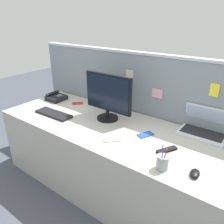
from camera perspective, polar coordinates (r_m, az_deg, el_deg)
The scene contains 13 objects.
ground_plane at distance 2.46m, azimuth -0.73°, elevation -18.16°, with size 10.00×10.00×0.00m, color #424751.
desk at distance 2.24m, azimuth -0.77°, elevation -11.49°, with size 2.25×0.83×0.70m, color #ADA89E.
cubicle_divider at distance 2.42m, azimuth 5.68°, elevation -0.33°, with size 2.57×0.08×1.32m.
desktop_monitor at distance 2.11m, azimuth -1.05°, elevation 4.26°, with size 0.51×0.21×0.45m.
laptop at distance 2.06m, azimuth 22.65°, elevation -3.70°, with size 0.38×0.25×0.24m.
desk_phone at distance 2.75m, azimuth -14.21°, elevation 3.68°, with size 0.20×0.20×0.09m.
keyboard_main at distance 2.35m, azimuth -14.80°, elevation -0.46°, with size 0.42×0.14×0.02m, color black.
computer_mouse_right_hand at distance 1.56m, azimuth 20.57°, elevation -14.61°, with size 0.06×0.10×0.03m, color black.
pen_cup at distance 1.53m, azimuth 12.87°, elevation -12.52°, with size 0.08×0.08×0.19m.
cell_phone_blue_case at distance 1.92m, azimuth 8.61°, elevation -5.80°, with size 0.07×0.14×0.01m, color blue.
cell_phone_red_case at distance 2.59m, azimuth -8.89°, elevation 2.25°, with size 0.06×0.13×0.01m, color #B22323.
cell_phone_silver_slab at distance 1.83m, azimuth -0.02°, elevation -7.09°, with size 0.07×0.14×0.01m, color #B7BAC1.
tv_remote at distance 1.74m, azimuth 13.93°, elevation -9.50°, with size 0.04×0.17×0.02m, color black.
Camera 1 is at (1.11, -1.45, 1.65)m, focal length 35.47 mm.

